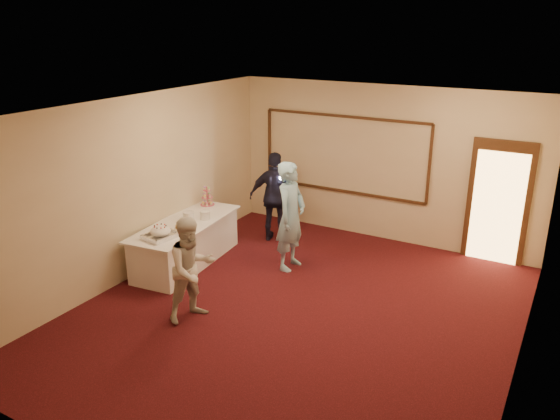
# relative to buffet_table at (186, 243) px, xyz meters

# --- Properties ---
(floor) EXTENTS (7.00, 7.00, 0.00)m
(floor) POSITION_rel_buffet_table_xyz_m (2.54, -0.64, -0.39)
(floor) COLOR black
(floor) RESTS_ON ground
(room_walls) EXTENTS (6.04, 7.04, 3.02)m
(room_walls) POSITION_rel_buffet_table_xyz_m (2.54, -0.64, 1.64)
(room_walls) COLOR beige
(room_walls) RESTS_ON floor
(wall_molding) EXTENTS (3.45, 0.04, 1.55)m
(wall_molding) POSITION_rel_buffet_table_xyz_m (1.74, 2.83, 1.21)
(wall_molding) COLOR #362410
(wall_molding) RESTS_ON room_walls
(doorway) EXTENTS (1.05, 0.07, 2.20)m
(doorway) POSITION_rel_buffet_table_xyz_m (4.69, 2.82, 0.69)
(doorway) COLOR #362410
(doorway) RESTS_ON floor
(buffet_table) EXTENTS (1.17, 2.48, 0.77)m
(buffet_table) POSITION_rel_buffet_table_xyz_m (0.00, 0.00, 0.00)
(buffet_table) COLOR white
(buffet_table) RESTS_ON floor
(pavlova_tray) EXTENTS (0.47, 0.61, 0.21)m
(pavlova_tray) POSITION_rel_buffet_table_xyz_m (0.11, -0.75, 0.47)
(pavlova_tray) COLOR #B1B3B8
(pavlova_tray) RESTS_ON buffet_table
(cupcake_stand) EXTENTS (0.27, 0.27, 0.39)m
(cupcake_stand) POSITION_rel_buffet_table_xyz_m (-0.24, 0.97, 0.52)
(cupcake_stand) COLOR #C9506B
(cupcake_stand) RESTS_ON buffet_table
(plate_stack_a) EXTENTS (0.20, 0.20, 0.17)m
(plate_stack_a) POSITION_rel_buffet_table_xyz_m (0.00, 0.10, 0.47)
(plate_stack_a) COLOR white
(plate_stack_a) RESTS_ON buffet_table
(plate_stack_b) EXTENTS (0.18, 0.18, 0.15)m
(plate_stack_b) POSITION_rel_buffet_table_xyz_m (0.21, 0.31, 0.46)
(plate_stack_b) COLOR white
(plate_stack_b) RESTS_ON buffet_table
(tart) EXTENTS (0.29, 0.29, 0.06)m
(tart) POSITION_rel_buffet_table_xyz_m (0.14, -0.24, 0.41)
(tart) COLOR white
(tart) RESTS_ON buffet_table
(man) EXTENTS (0.46, 0.69, 1.90)m
(man) POSITION_rel_buffet_table_xyz_m (1.68, 0.76, 0.56)
(man) COLOR #8CC2DF
(man) RESTS_ON floor
(woman) EXTENTS (0.81, 0.91, 1.54)m
(woman) POSITION_rel_buffet_table_xyz_m (1.28, -1.43, 0.38)
(woman) COLOR beige
(woman) RESTS_ON floor
(guest) EXTENTS (1.11, 0.75, 1.76)m
(guest) POSITION_rel_buffet_table_xyz_m (0.82, 1.74, 0.49)
(guest) COLOR black
(guest) RESTS_ON floor
(camera_flash) EXTENTS (0.08, 0.05, 0.05)m
(camera_flash) POSITION_rel_buffet_table_xyz_m (1.03, 1.59, 0.93)
(camera_flash) COLOR white
(camera_flash) RESTS_ON guest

